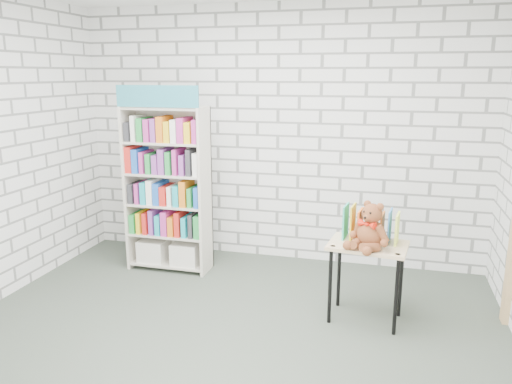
# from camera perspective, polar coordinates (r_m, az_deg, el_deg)

# --- Properties ---
(ground) EXTENTS (4.50, 4.50, 0.00)m
(ground) POSITION_cam_1_polar(r_m,az_deg,el_deg) (4.11, -4.00, -16.82)
(ground) COLOR #3C453A
(ground) RESTS_ON ground
(room_shell) EXTENTS (4.52, 4.02, 2.81)m
(room_shell) POSITION_cam_1_polar(r_m,az_deg,el_deg) (3.57, -4.46, 8.81)
(room_shell) COLOR silver
(room_shell) RESTS_ON ground
(bookshelf) EXTENTS (0.87, 0.34, 1.96)m
(bookshelf) POSITION_cam_1_polar(r_m,az_deg,el_deg) (5.34, -10.04, 0.47)
(bookshelf) COLOR beige
(bookshelf) RESTS_ON ground
(display_table) EXTENTS (0.69, 0.51, 0.69)m
(display_table) POSITION_cam_1_polar(r_m,az_deg,el_deg) (4.31, 12.62, -7.00)
(display_table) COLOR tan
(display_table) RESTS_ON ground
(table_books) EXTENTS (0.47, 0.25, 0.26)m
(table_books) POSITION_cam_1_polar(r_m,az_deg,el_deg) (4.33, 13.00, -3.72)
(table_books) COLOR teal
(table_books) RESTS_ON display_table
(teddy_bear) EXTENTS (0.37, 0.36, 0.38)m
(teddy_bear) POSITION_cam_1_polar(r_m,az_deg,el_deg) (4.13, 12.88, -4.24)
(teddy_bear) COLOR brown
(teddy_bear) RESTS_ON display_table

